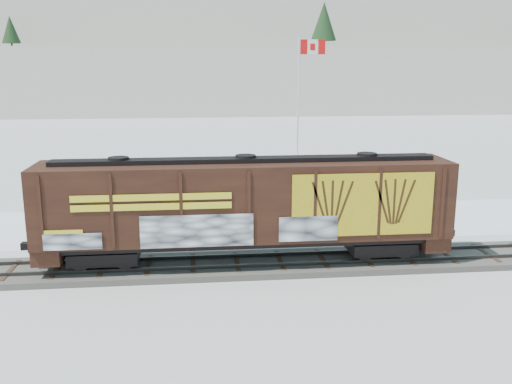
{
  "coord_description": "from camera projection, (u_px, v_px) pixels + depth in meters",
  "views": [
    {
      "loc": [
        -3.77,
        -24.71,
        9.16
      ],
      "look_at": [
        -0.8,
        3.0,
        2.87
      ],
      "focal_mm": 40.0,
      "sensor_mm": 36.0,
      "label": 1
    }
  ],
  "objects": [
    {
      "name": "hillside",
      "position": [
        206.0,
        45.0,
        158.79
      ],
      "size": [
        360.0,
        110.0,
        93.0
      ],
      "color": "white",
      "rests_on": "ground"
    },
    {
      "name": "parking_strip",
      "position": [
        261.0,
        222.0,
        33.64
      ],
      "size": [
        40.0,
        8.0,
        0.03
      ],
      "primitive_type": "cube",
      "color": "white",
      "rests_on": "ground"
    },
    {
      "name": "car_dark",
      "position": [
        289.0,
        210.0,
        33.25
      ],
      "size": [
        5.58,
        3.21,
        1.52
      ],
      "primitive_type": "imported",
      "rotation": [
        0.0,
        0.0,
        1.79
      ],
      "color": "black",
      "rests_on": "parking_strip"
    },
    {
      "name": "hopper_railcar",
      "position": [
        246.0,
        203.0,
        25.53
      ],
      "size": [
        18.32,
        3.06,
        4.7
      ],
      "color": "black",
      "rests_on": "rail_track"
    },
    {
      "name": "rail_track",
      "position": [
        280.0,
        263.0,
        26.34
      ],
      "size": [
        50.0,
        3.4,
        0.43
      ],
      "color": "#59544C",
      "rests_on": "ground"
    },
    {
      "name": "car_white",
      "position": [
        249.0,
        209.0,
        33.63
      ],
      "size": [
        4.82,
        2.85,
        1.5
      ],
      "primitive_type": "imported",
      "rotation": [
        0.0,
        0.0,
        1.87
      ],
      "color": "white",
      "rests_on": "parking_strip"
    },
    {
      "name": "flagpole",
      "position": [
        299.0,
        138.0,
        40.47
      ],
      "size": [
        2.3,
        0.9,
        10.99
      ],
      "color": "silver",
      "rests_on": "ground"
    },
    {
      "name": "ground",
      "position": [
        280.0,
        266.0,
        26.37
      ],
      "size": [
        500.0,
        500.0,
        0.0
      ],
      "primitive_type": "plane",
      "color": "white",
      "rests_on": "ground"
    },
    {
      "name": "car_silver",
      "position": [
        124.0,
        214.0,
        32.0
      ],
      "size": [
        5.43,
        3.77,
        1.72
      ],
      "primitive_type": "imported",
      "rotation": [
        0.0,
        0.0,
        1.96
      ],
      "color": "#B2B4BA",
      "rests_on": "parking_strip"
    }
  ]
}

